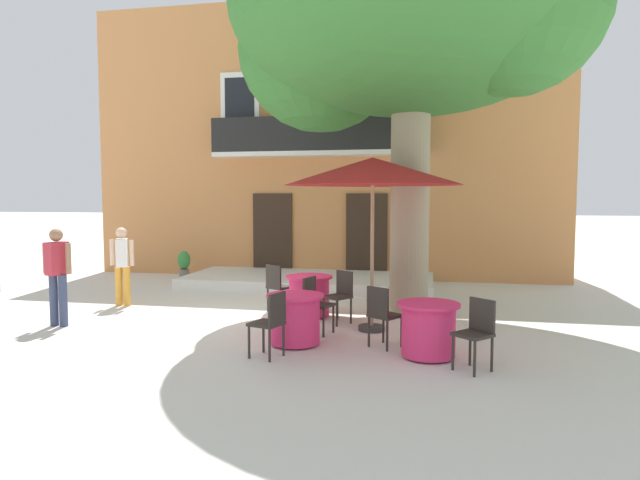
% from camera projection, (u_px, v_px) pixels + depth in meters
% --- Properties ---
extents(ground_plane, '(120.00, 120.00, 0.00)m').
position_uv_depth(ground_plane, '(246.00, 316.00, 10.34)').
color(ground_plane, silver).
extents(building_facade, '(13.00, 5.09, 7.50)m').
position_uv_depth(building_facade, '(332.00, 146.00, 16.81)').
color(building_facade, '#CC844C').
rests_on(building_facade, ground).
extents(entrance_step_platform, '(6.10, 2.59, 0.25)m').
position_uv_depth(entrance_step_platform, '(309.00, 280.00, 13.88)').
color(entrance_step_platform, silver).
rests_on(entrance_step_platform, ground).
extents(plane_tree, '(6.87, 6.03, 7.71)m').
position_uv_depth(plane_tree, '(407.00, 13.00, 10.07)').
color(plane_tree, gray).
rests_on(plane_tree, ground).
extents(cafe_table_near_tree, '(0.86, 0.86, 0.76)m').
position_uv_depth(cafe_table_near_tree, '(295.00, 319.00, 8.30)').
color(cafe_table_near_tree, '#E52D66').
rests_on(cafe_table_near_tree, ground).
extents(cafe_chair_near_tree_0, '(0.50, 0.50, 0.91)m').
position_uv_depth(cafe_chair_near_tree_0, '(271.00, 320.00, 7.60)').
color(cafe_chair_near_tree_0, '#2D2823').
rests_on(cafe_chair_near_tree_0, ground).
extents(cafe_chair_near_tree_1, '(0.50, 0.50, 0.91)m').
position_uv_depth(cafe_chair_near_tree_1, '(315.00, 301.00, 8.98)').
color(cafe_chair_near_tree_1, '#2D2823').
rests_on(cafe_chair_near_tree_1, ground).
extents(cafe_table_middle, '(0.86, 0.86, 0.76)m').
position_uv_depth(cafe_table_middle, '(309.00, 296.00, 10.24)').
color(cafe_table_middle, '#E52D66').
rests_on(cafe_table_middle, ground).
extents(cafe_chair_middle_0, '(0.56, 0.56, 0.91)m').
position_uv_depth(cafe_chair_middle_0, '(340.00, 293.00, 9.72)').
color(cafe_chair_middle_0, '#2D2823').
rests_on(cafe_chair_middle_0, ground).
extents(cafe_chair_middle_1, '(0.54, 0.54, 0.91)m').
position_uv_depth(cafe_chair_middle_1, '(277.00, 285.00, 10.66)').
color(cafe_chair_middle_1, '#2D2823').
rests_on(cafe_chair_middle_1, ground).
extents(cafe_table_front, '(0.86, 0.86, 0.76)m').
position_uv_depth(cafe_table_front, '(428.00, 329.00, 7.64)').
color(cafe_table_front, '#E52D66').
rests_on(cafe_table_front, ground).
extents(cafe_chair_front_0, '(0.55, 0.55, 0.91)m').
position_uv_depth(cafe_chair_front_0, '(382.00, 312.00, 8.10)').
color(cafe_chair_front_0, '#2D2823').
rests_on(cafe_chair_front_0, ground).
extents(cafe_chair_front_1, '(0.57, 0.57, 0.91)m').
position_uv_depth(cafe_chair_front_1, '(477.00, 329.00, 7.07)').
color(cafe_chair_front_1, '#2D2823').
rests_on(cafe_chair_front_1, ground).
extents(cafe_umbrella, '(2.90, 2.90, 2.85)m').
position_uv_depth(cafe_umbrella, '(373.00, 172.00, 9.00)').
color(cafe_umbrella, '#997A56').
rests_on(cafe_umbrella, ground).
extents(ground_planter_left, '(0.33, 0.33, 0.79)m').
position_uv_depth(ground_planter_left, '(184.00, 264.00, 14.64)').
color(ground_planter_left, slate).
rests_on(ground_planter_left, ground).
extents(pedestrian_mid_plaza, '(0.53, 0.40, 1.59)m').
position_uv_depth(pedestrian_mid_plaza, '(122.00, 262.00, 11.24)').
color(pedestrian_mid_plaza, gold).
rests_on(pedestrian_mid_plaza, ground).
extents(pedestrian_by_tree, '(0.53, 0.39, 1.68)m').
position_uv_depth(pedestrian_by_tree, '(57.00, 271.00, 9.45)').
color(pedestrian_by_tree, '#384260').
rests_on(pedestrian_by_tree, ground).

